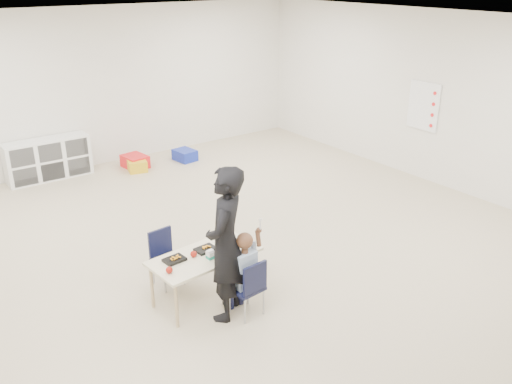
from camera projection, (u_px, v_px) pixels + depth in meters
room at (250, 150)px, 6.33m from camera, size 9.00×9.02×2.80m
table at (205, 276)px, 5.88m from camera, size 1.22×0.69×0.54m
chair_near at (246, 287)px, 5.60m from camera, size 0.34×0.32×0.65m
chair_far at (168, 259)px, 6.13m from camera, size 0.34×0.32×0.65m
child at (246, 271)px, 5.52m from camera, size 0.47×0.47×1.02m
lunch_tray_near at (205, 249)px, 5.86m from camera, size 0.23×0.18×0.03m
lunch_tray_far at (174, 260)px, 5.65m from camera, size 0.23×0.18×0.03m
milk_carton at (210, 255)px, 5.68m from camera, size 0.08×0.08×0.10m
bread_roll at (233, 247)px, 5.86m from camera, size 0.09×0.09×0.07m
apple_near at (194, 254)px, 5.72m from camera, size 0.07×0.07×0.07m
apple_far at (169, 270)px, 5.42m from camera, size 0.07×0.07×0.07m
cubby_shelf at (48, 159)px, 9.26m from camera, size 1.40×0.40×0.70m
rules_poster at (423, 106)px, 9.01m from camera, size 0.02×0.60×0.80m
adult at (226, 244)px, 5.41m from camera, size 0.71×0.69×1.64m
bin_red at (135, 161)px, 9.87m from camera, size 0.42×0.51×0.23m
bin_yellow at (137, 165)px, 9.73m from camera, size 0.40×0.47×0.20m
bin_blue at (185, 155)px, 10.23m from camera, size 0.38×0.46×0.20m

